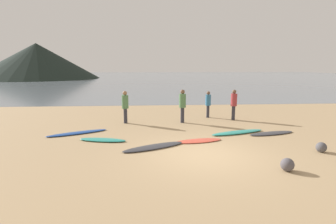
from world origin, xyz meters
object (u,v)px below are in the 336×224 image
person_0 (182,103)px  surfboard_3 (199,141)px  surfboard_0 (77,133)px  surfboard_2 (154,147)px  beach_rock_far (321,147)px  surfboard_1 (103,140)px  surfboard_5 (272,133)px  surfboard_4 (238,132)px  person_2 (125,104)px  person_1 (208,102)px  beach_rock_near (287,165)px  person_3 (234,102)px

person_0 → surfboard_3: bearing=-82.3°
surfboard_0 → surfboard_2: size_ratio=1.06×
surfboard_0 → beach_rock_far: (9.26, -3.18, 0.14)m
surfboard_1 → surfboard_5: (7.34, 0.58, -0.01)m
beach_rock_far → surfboard_4: bearing=127.0°
surfboard_4 → person_2: 5.87m
person_0 → person_1: (1.67, 1.29, -0.13)m
person_0 → beach_rock_near: person_0 is taller
surfboard_5 → beach_rock_near: 4.33m
beach_rock_far → person_0: bearing=129.6°
person_2 → surfboard_3: bearing=-101.6°
surfboard_2 → person_3: person_3 is taller
surfboard_3 → person_0: 3.71m
surfboard_5 → person_0: person_0 is taller
surfboard_2 → surfboard_4: size_ratio=0.94×
surfboard_4 → person_2: size_ratio=1.55×
surfboard_1 → person_0: 4.97m
surfboard_3 → person_3: 5.02m
person_0 → beach_rock_near: size_ratio=4.59×
surfboard_0 → surfboard_5: bearing=-30.3°
surfboard_4 → surfboard_5: surfboard_4 is taller
surfboard_0 → person_0: person_0 is taller
person_1 → beach_rock_far: 7.02m
surfboard_0 → surfboard_2: 4.08m
surfboard_4 → beach_rock_far: beach_rock_far is taller
person_2 → surfboard_2: bearing=-125.1°
person_1 → person_0: bearing=127.5°
person_2 → person_3: size_ratio=1.01×
person_1 → person_3: bearing=-120.8°
person_1 → beach_rock_far: bearing=-158.3°
surfboard_3 → person_2: bearing=120.6°
surfboard_4 → beach_rock_near: beach_rock_near is taller
surfboard_1 → person_3: 7.65m
surfboard_3 → beach_rock_near: beach_rock_near is taller
surfboard_4 → person_3: 3.20m
person_3 → beach_rock_far: (1.34, -5.71, -0.82)m
surfboard_1 → surfboard_4: 5.91m
surfboard_0 → beach_rock_far: bearing=-45.0°
person_0 → beach_rock_near: (2.22, -6.71, -0.85)m
beach_rock_far → person_3: bearing=103.2°
beach_rock_far → person_2: bearing=144.3°
surfboard_5 → beach_rock_far: 2.61m
surfboard_3 → person_3: size_ratio=1.13×
person_0 → beach_rock_far: person_0 is taller
person_0 → beach_rock_near: 7.12m
person_0 → beach_rock_far: size_ratio=4.93×
surfboard_0 → beach_rock_near: 8.61m
person_1 → surfboard_2: bearing=149.3°
person_3 → beach_rock_far: 5.92m
surfboard_1 → person_1: person_1 is taller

